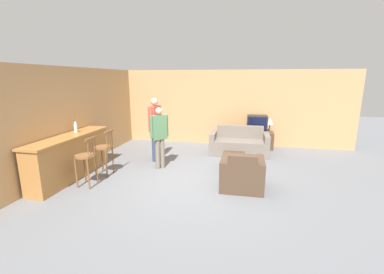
% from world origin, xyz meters
% --- Properties ---
extents(ground_plane, '(24.00, 24.00, 0.00)m').
position_xyz_m(ground_plane, '(0.00, 0.00, 0.00)').
color(ground_plane, slate).
extents(wall_back, '(9.40, 0.08, 2.60)m').
position_xyz_m(wall_back, '(0.00, 3.59, 1.30)').
color(wall_back, tan).
rests_on(wall_back, ground_plane).
extents(wall_left, '(0.08, 8.59, 2.60)m').
position_xyz_m(wall_left, '(-3.17, 1.29, 1.30)').
color(wall_left, tan).
rests_on(wall_left, ground_plane).
extents(bar_counter, '(0.55, 2.48, 1.03)m').
position_xyz_m(bar_counter, '(-2.83, -0.38, 0.52)').
color(bar_counter, '#A87038').
rests_on(bar_counter, ground_plane).
extents(bar_chair_near, '(0.44, 0.44, 1.10)m').
position_xyz_m(bar_chair_near, '(-2.19, -0.75, 0.61)').
color(bar_chair_near, brown).
rests_on(bar_chair_near, ground_plane).
extents(bar_chair_mid, '(0.44, 0.44, 1.10)m').
position_xyz_m(bar_chair_mid, '(-2.19, -0.02, 0.61)').
color(bar_chair_mid, brown).
rests_on(bar_chair_mid, ground_plane).
extents(couch_far, '(1.77, 0.87, 0.85)m').
position_xyz_m(couch_far, '(1.00, 2.42, 0.31)').
color(couch_far, '#70665B').
rests_on(couch_far, ground_plane).
extents(armchair_near, '(0.90, 0.83, 0.83)m').
position_xyz_m(armchair_near, '(1.13, -0.20, 0.31)').
color(armchair_near, '#4C3828').
rests_on(armchair_near, ground_plane).
extents(coffee_table, '(0.58, 0.94, 0.37)m').
position_xyz_m(coffee_table, '(0.89, 0.96, 0.31)').
color(coffee_table, '#472D1E').
rests_on(coffee_table, ground_plane).
extents(tv_unit, '(1.11, 0.52, 0.57)m').
position_xyz_m(tv_unit, '(1.53, 3.23, 0.28)').
color(tv_unit, '#513823').
rests_on(tv_unit, ground_plane).
extents(tv, '(0.65, 0.48, 0.55)m').
position_xyz_m(tv, '(1.53, 3.23, 0.84)').
color(tv, black).
rests_on(tv, tv_unit).
extents(bottle, '(0.08, 0.08, 0.31)m').
position_xyz_m(bottle, '(-2.90, -0.01, 1.17)').
color(bottle, silver).
rests_on(bottle, bar_counter).
extents(table_lamp, '(0.24, 0.24, 0.48)m').
position_xyz_m(table_lamp, '(1.95, 3.23, 0.92)').
color(table_lamp, brown).
rests_on(table_lamp, tv_unit).
extents(person_by_window, '(0.22, 0.61, 1.79)m').
position_xyz_m(person_by_window, '(-1.33, 1.26, 1.01)').
color(person_by_window, '#384260').
rests_on(person_by_window, ground_plane).
extents(person_by_counter, '(0.39, 0.37, 1.60)m').
position_xyz_m(person_by_counter, '(-0.99, 0.66, 0.92)').
color(person_by_counter, '#756B5B').
rests_on(person_by_counter, ground_plane).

